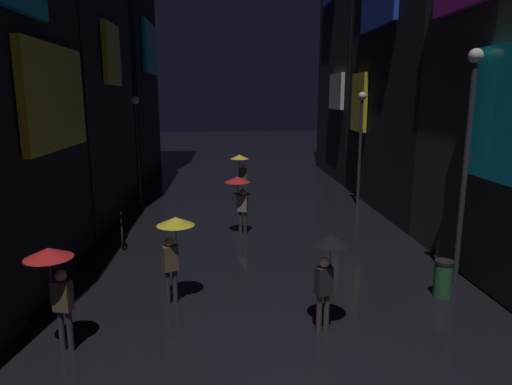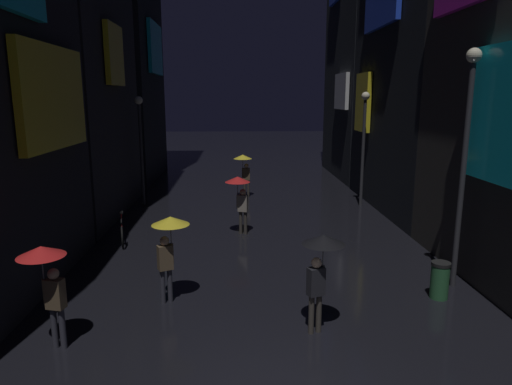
{
  "view_description": "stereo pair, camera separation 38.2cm",
  "coord_description": "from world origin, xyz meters",
  "px_view_note": "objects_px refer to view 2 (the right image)",
  "views": [
    {
      "loc": [
        -1.07,
        -6.28,
        4.89
      ],
      "look_at": [
        0.0,
        9.34,
        1.6
      ],
      "focal_mm": 32.0,
      "sensor_mm": 36.0,
      "label": 1
    },
    {
      "loc": [
        -0.69,
        -6.3,
        4.89
      ],
      "look_at": [
        0.0,
        9.34,
        1.6
      ],
      "focal_mm": 32.0,
      "sensor_mm": 36.0,
      "label": 2
    }
  ],
  "objects_px": {
    "pedestrian_near_crossing_yellow": "(169,235)",
    "streetlamp_left_far": "(141,137)",
    "pedestrian_foreground_left_yellow": "(244,164)",
    "trash_bin": "(440,280)",
    "pedestrian_midstreet_left_black": "(321,256)",
    "pedestrian_foreground_right_red": "(239,189)",
    "streetlamp_right_far": "(364,135)",
    "streetlamp_right_near": "(466,145)",
    "pedestrian_midstreet_centre_red": "(46,269)",
    "bicycle_parked_at_storefront": "(122,231)"
  },
  "relations": [
    {
      "from": "pedestrian_midstreet_left_black",
      "to": "bicycle_parked_at_storefront",
      "type": "height_order",
      "value": "pedestrian_midstreet_left_black"
    },
    {
      "from": "pedestrian_midstreet_left_black",
      "to": "pedestrian_near_crossing_yellow",
      "type": "xyz_separation_m",
      "value": [
        -3.34,
        1.6,
        0.0
      ]
    },
    {
      "from": "pedestrian_foreground_right_red",
      "to": "pedestrian_midstreet_centre_red",
      "type": "height_order",
      "value": "same"
    },
    {
      "from": "streetlamp_right_near",
      "to": "trash_bin",
      "type": "bearing_deg",
      "value": -134.21
    },
    {
      "from": "pedestrian_foreground_left_yellow",
      "to": "streetlamp_right_near",
      "type": "xyz_separation_m",
      "value": [
        5.3,
        -11.15,
        2.06
      ]
    },
    {
      "from": "streetlamp_right_far",
      "to": "pedestrian_foreground_right_red",
      "type": "bearing_deg",
      "value": -143.18
    },
    {
      "from": "streetlamp_left_far",
      "to": "streetlamp_right_far",
      "type": "height_order",
      "value": "streetlamp_right_far"
    },
    {
      "from": "pedestrian_near_crossing_yellow",
      "to": "pedestrian_foreground_right_red",
      "type": "bearing_deg",
      "value": 72.59
    },
    {
      "from": "pedestrian_midstreet_left_black",
      "to": "trash_bin",
      "type": "xyz_separation_m",
      "value": [
        3.26,
        1.48,
        -1.2
      ]
    },
    {
      "from": "pedestrian_near_crossing_yellow",
      "to": "pedestrian_midstreet_left_black",
      "type": "bearing_deg",
      "value": -25.58
    },
    {
      "from": "bicycle_parked_at_storefront",
      "to": "streetlamp_right_near",
      "type": "xyz_separation_m",
      "value": [
        9.6,
        -4.09,
        3.34
      ]
    },
    {
      "from": "pedestrian_foreground_left_yellow",
      "to": "trash_bin",
      "type": "height_order",
      "value": "pedestrian_foreground_left_yellow"
    },
    {
      "from": "pedestrian_near_crossing_yellow",
      "to": "pedestrian_foreground_right_red",
      "type": "xyz_separation_m",
      "value": [
        1.72,
        5.48,
        0.0
      ]
    },
    {
      "from": "streetlamp_right_near",
      "to": "trash_bin",
      "type": "relative_size",
      "value": 6.49
    },
    {
      "from": "pedestrian_midstreet_left_black",
      "to": "streetlamp_right_near",
      "type": "height_order",
      "value": "streetlamp_right_near"
    },
    {
      "from": "pedestrian_near_crossing_yellow",
      "to": "pedestrian_midstreet_centre_red",
      "type": "distance_m",
      "value": 2.9
    },
    {
      "from": "pedestrian_midstreet_centre_red",
      "to": "pedestrian_near_crossing_yellow",
      "type": "bearing_deg",
      "value": 45.03
    },
    {
      "from": "pedestrian_near_crossing_yellow",
      "to": "pedestrian_foreground_left_yellow",
      "type": "xyz_separation_m",
      "value": [
        2.0,
        11.74,
        0.0
      ]
    },
    {
      "from": "pedestrian_midstreet_left_black",
      "to": "pedestrian_foreground_right_red",
      "type": "relative_size",
      "value": 1.0
    },
    {
      "from": "streetlamp_right_far",
      "to": "streetlamp_right_near",
      "type": "relative_size",
      "value": 0.85
    },
    {
      "from": "pedestrian_near_crossing_yellow",
      "to": "streetlamp_right_near",
      "type": "bearing_deg",
      "value": 4.65
    },
    {
      "from": "bicycle_parked_at_storefront",
      "to": "streetlamp_right_near",
      "type": "height_order",
      "value": "streetlamp_right_near"
    },
    {
      "from": "pedestrian_near_crossing_yellow",
      "to": "streetlamp_left_far",
      "type": "relative_size",
      "value": 0.43
    },
    {
      "from": "pedestrian_midstreet_left_black",
      "to": "trash_bin",
      "type": "relative_size",
      "value": 2.28
    },
    {
      "from": "pedestrian_foreground_right_red",
      "to": "trash_bin",
      "type": "distance_m",
      "value": 7.53
    },
    {
      "from": "streetlamp_right_far",
      "to": "streetlamp_right_near",
      "type": "distance_m",
      "value": 9.08
    },
    {
      "from": "pedestrian_near_crossing_yellow",
      "to": "pedestrian_foreground_right_red",
      "type": "distance_m",
      "value": 5.75
    },
    {
      "from": "streetlamp_left_far",
      "to": "pedestrian_foreground_right_red",
      "type": "bearing_deg",
      "value": -48.26
    },
    {
      "from": "bicycle_parked_at_storefront",
      "to": "streetlamp_right_far",
      "type": "height_order",
      "value": "streetlamp_right_far"
    },
    {
      "from": "streetlamp_left_far",
      "to": "pedestrian_foreground_left_yellow",
      "type": "bearing_deg",
      "value": 15.59
    },
    {
      "from": "bicycle_parked_at_storefront",
      "to": "trash_bin",
      "type": "bearing_deg",
      "value": -28.36
    },
    {
      "from": "pedestrian_midstreet_left_black",
      "to": "bicycle_parked_at_storefront",
      "type": "xyz_separation_m",
      "value": [
        -5.65,
        6.28,
        -1.28
      ]
    },
    {
      "from": "pedestrian_near_crossing_yellow",
      "to": "pedestrian_foreground_left_yellow",
      "type": "height_order",
      "value": "same"
    },
    {
      "from": "pedestrian_midstreet_left_black",
      "to": "streetlamp_right_near",
      "type": "distance_m",
      "value": 4.97
    },
    {
      "from": "pedestrian_midstreet_centre_red",
      "to": "streetlamp_left_far",
      "type": "xyz_separation_m",
      "value": [
        -0.65,
        12.48,
        1.45
      ]
    },
    {
      "from": "pedestrian_near_crossing_yellow",
      "to": "trash_bin",
      "type": "distance_m",
      "value": 6.71
    },
    {
      "from": "streetlamp_right_far",
      "to": "trash_bin",
      "type": "bearing_deg",
      "value": -94.09
    },
    {
      "from": "trash_bin",
      "to": "pedestrian_midstreet_left_black",
      "type": "bearing_deg",
      "value": -155.64
    },
    {
      "from": "pedestrian_foreground_right_red",
      "to": "streetlamp_right_far",
      "type": "xyz_separation_m",
      "value": [
        5.58,
        4.18,
        1.56
      ]
    },
    {
      "from": "pedestrian_foreground_right_red",
      "to": "trash_bin",
      "type": "height_order",
      "value": "pedestrian_foreground_right_red"
    },
    {
      "from": "pedestrian_foreground_right_red",
      "to": "streetlamp_right_far",
      "type": "distance_m",
      "value": 7.15
    },
    {
      "from": "streetlamp_left_far",
      "to": "trash_bin",
      "type": "xyz_separation_m",
      "value": [
        9.3,
        -10.56,
        -2.65
      ]
    },
    {
      "from": "pedestrian_midstreet_left_black",
      "to": "pedestrian_midstreet_centre_red",
      "type": "bearing_deg",
      "value": -175.25
    },
    {
      "from": "pedestrian_midstreet_centre_red",
      "to": "bicycle_parked_at_storefront",
      "type": "bearing_deg",
      "value": 92.16
    },
    {
      "from": "pedestrian_foreground_left_yellow",
      "to": "streetlamp_right_far",
      "type": "height_order",
      "value": "streetlamp_right_far"
    },
    {
      "from": "streetlamp_right_near",
      "to": "pedestrian_midstreet_centre_red",
      "type": "bearing_deg",
      "value": -164.22
    },
    {
      "from": "pedestrian_foreground_left_yellow",
      "to": "streetlamp_right_near",
      "type": "bearing_deg",
      "value": -64.55
    },
    {
      "from": "bicycle_parked_at_storefront",
      "to": "pedestrian_near_crossing_yellow",
      "type": "bearing_deg",
      "value": -63.83
    },
    {
      "from": "pedestrian_midstreet_left_black",
      "to": "pedestrian_near_crossing_yellow",
      "type": "height_order",
      "value": "same"
    },
    {
      "from": "pedestrian_foreground_right_red",
      "to": "pedestrian_midstreet_centre_red",
      "type": "relative_size",
      "value": 1.0
    }
  ]
}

